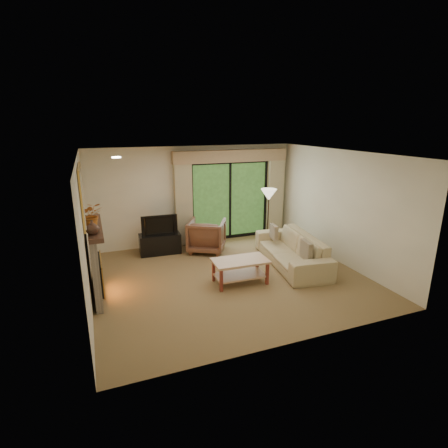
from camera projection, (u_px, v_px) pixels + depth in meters
name	position (u px, v px, depth m)	size (l,w,h in m)	color
floor	(229.00, 277.00, 7.46)	(5.50, 5.50, 0.00)	olive
ceiling	(230.00, 153.00, 6.73)	(5.50, 5.50, 0.00)	white
wall_back	(195.00, 195.00, 9.33)	(5.00, 5.00, 0.00)	beige
wall_front	(296.00, 263.00, 4.85)	(5.00, 5.00, 0.00)	beige
wall_left	(85.00, 233.00, 6.15)	(5.00, 5.00, 0.00)	beige
wall_right	(340.00, 207.00, 8.04)	(5.00, 5.00, 0.00)	beige
fireplace	(95.00, 261.00, 6.54)	(0.24, 1.70, 1.37)	gray
mirror	(83.00, 195.00, 6.16)	(0.07, 1.45, 1.02)	gold
sliding_door	(230.00, 200.00, 9.69)	(2.26, 0.10, 2.16)	black
curtain_left	(183.00, 201.00, 9.10)	(0.45, 0.18, 2.35)	tan
curtain_right	(275.00, 194.00, 10.03)	(0.45, 0.18, 2.35)	tan
cornice	(231.00, 156.00, 9.27)	(3.20, 0.24, 0.32)	tan
media_console	(160.00, 244.00, 8.76)	(1.01, 0.45, 0.50)	black
tv	(159.00, 224.00, 8.62)	(0.88, 0.11, 0.51)	black
armchair	(207.00, 236.00, 8.87)	(0.88, 0.90, 0.82)	brown
sofa	(291.00, 250.00, 8.04)	(2.43, 0.95, 0.71)	tan
pillow_near	(306.00, 250.00, 7.32)	(0.11, 0.40, 0.40)	brown
pillow_far	(274.00, 232.00, 8.58)	(0.09, 0.36, 0.36)	brown
coffee_table	(240.00, 271.00, 7.13)	(1.12, 0.61, 0.50)	tan
floor_lamp	(268.00, 218.00, 9.19)	(0.41, 0.41, 1.53)	beige
vase	(92.00, 227.00, 5.84)	(0.23, 0.23, 0.24)	#42291F
branches	(91.00, 215.00, 6.17)	(0.41, 0.36, 0.46)	#B05D1E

